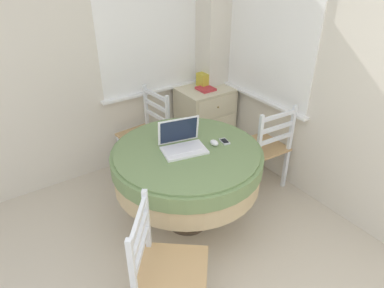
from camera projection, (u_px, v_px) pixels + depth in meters
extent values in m
cube|color=beige|center=(10.00, 63.00, 2.83)|extent=(4.23, 0.06, 2.55)
cube|color=white|center=(149.00, 20.00, 3.32)|extent=(1.10, 0.01, 1.42)
cube|color=white|center=(154.00, 91.00, 3.67)|extent=(1.18, 0.07, 0.02)
cube|color=white|center=(271.00, 25.00, 3.14)|extent=(0.01, 1.10, 1.42)
cube|color=white|center=(260.00, 99.00, 3.48)|extent=(0.07, 1.18, 0.02)
cube|color=beige|center=(213.00, 36.00, 3.67)|extent=(0.28, 0.28, 2.55)
cylinder|color=#4C3D2D|center=(188.00, 220.00, 3.03)|extent=(0.36, 0.36, 0.03)
cylinder|color=#4C3D2D|center=(187.00, 187.00, 2.85)|extent=(0.11, 0.11, 0.70)
cylinder|color=tan|center=(187.00, 166.00, 2.74)|extent=(1.17, 1.17, 0.28)
cylinder|color=#6B8451|center=(187.00, 158.00, 2.70)|extent=(1.19, 1.19, 0.12)
cylinder|color=#6B8451|center=(187.00, 150.00, 2.67)|extent=(1.14, 1.14, 0.02)
cube|color=white|center=(184.00, 150.00, 2.63)|extent=(0.37, 0.28, 0.02)
cube|color=silver|center=(184.00, 148.00, 2.64)|extent=(0.31, 0.19, 0.00)
cube|color=white|center=(179.00, 130.00, 2.67)|extent=(0.33, 0.10, 0.21)
cube|color=#192338|center=(179.00, 131.00, 2.66)|extent=(0.30, 0.09, 0.19)
ellipsoid|color=white|center=(214.00, 143.00, 2.71)|extent=(0.05, 0.08, 0.04)
cube|color=#B2B7BC|center=(225.00, 141.00, 2.76)|extent=(0.07, 0.11, 0.01)
cube|color=black|center=(225.00, 141.00, 2.75)|extent=(0.06, 0.08, 0.00)
cube|color=tan|center=(143.00, 136.00, 3.50)|extent=(0.45, 0.48, 0.02)
cube|color=silver|center=(120.00, 153.00, 3.64)|extent=(0.04, 0.04, 0.42)
cube|color=silver|center=(140.00, 168.00, 3.38)|extent=(0.04, 0.04, 0.42)
cube|color=silver|center=(149.00, 142.00, 3.83)|extent=(0.04, 0.04, 0.42)
cube|color=silver|center=(169.00, 156.00, 3.58)|extent=(0.04, 0.04, 0.42)
cube|color=silver|center=(146.00, 105.00, 3.61)|extent=(0.04, 0.04, 0.45)
cube|color=silver|center=(168.00, 117.00, 3.35)|extent=(0.04, 0.04, 0.45)
cube|color=silver|center=(155.00, 95.00, 3.39)|extent=(0.06, 0.39, 0.04)
cube|color=silver|center=(156.00, 106.00, 3.45)|extent=(0.06, 0.39, 0.04)
cube|color=silver|center=(157.00, 116.00, 3.51)|extent=(0.06, 0.39, 0.04)
cube|color=tan|center=(260.00, 147.00, 3.32)|extent=(0.46, 0.43, 0.02)
cube|color=silver|center=(261.00, 152.00, 3.65)|extent=(0.04, 0.04, 0.42)
cube|color=silver|center=(232.00, 163.00, 3.47)|extent=(0.04, 0.04, 0.42)
cube|color=silver|center=(285.00, 168.00, 3.38)|extent=(0.04, 0.04, 0.42)
cube|color=silver|center=(255.00, 180.00, 3.21)|extent=(0.04, 0.04, 0.42)
cube|color=silver|center=(292.00, 128.00, 3.15)|extent=(0.03, 0.03, 0.45)
cube|color=silver|center=(260.00, 138.00, 2.98)|extent=(0.03, 0.03, 0.45)
cube|color=silver|center=(279.00, 116.00, 2.98)|extent=(0.39, 0.04, 0.04)
cube|color=silver|center=(277.00, 128.00, 3.04)|extent=(0.39, 0.04, 0.04)
cube|color=silver|center=(275.00, 139.00, 3.10)|extent=(0.39, 0.04, 0.04)
cube|color=tan|center=(173.00, 273.00, 2.04)|extent=(0.59, 0.60, 0.02)
cube|color=silver|center=(204.00, 273.00, 2.30)|extent=(0.05, 0.05, 0.42)
cube|color=silver|center=(151.00, 269.00, 2.33)|extent=(0.05, 0.05, 0.42)
cube|color=silver|center=(132.00, 271.00, 1.77)|extent=(0.04, 0.04, 0.45)
cube|color=silver|center=(147.00, 219.00, 2.10)|extent=(0.04, 0.04, 0.45)
cube|color=silver|center=(138.00, 220.00, 1.85)|extent=(0.26, 0.32, 0.04)
cube|color=silver|center=(139.00, 236.00, 1.91)|extent=(0.26, 0.32, 0.04)
cube|color=silver|center=(141.00, 251.00, 1.96)|extent=(0.26, 0.32, 0.04)
cube|color=beige|center=(205.00, 120.00, 3.95)|extent=(0.56, 0.45, 0.75)
cube|color=beige|center=(205.00, 89.00, 3.75)|extent=(0.59, 0.48, 0.02)
cube|color=beige|center=(218.00, 107.00, 3.66)|extent=(0.49, 0.01, 0.21)
sphere|color=olive|center=(218.00, 107.00, 3.65)|extent=(0.02, 0.02, 0.02)
cube|color=beige|center=(217.00, 128.00, 3.78)|extent=(0.49, 0.01, 0.21)
sphere|color=olive|center=(217.00, 128.00, 3.78)|extent=(0.02, 0.02, 0.02)
cube|color=beige|center=(216.00, 147.00, 3.91)|extent=(0.49, 0.01, 0.21)
sphere|color=olive|center=(217.00, 147.00, 3.90)|extent=(0.02, 0.02, 0.02)
cube|color=gold|center=(206.00, 79.00, 3.78)|extent=(0.19, 0.13, 0.15)
cube|color=#BC3338|center=(206.00, 89.00, 3.69)|extent=(0.17, 0.18, 0.02)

